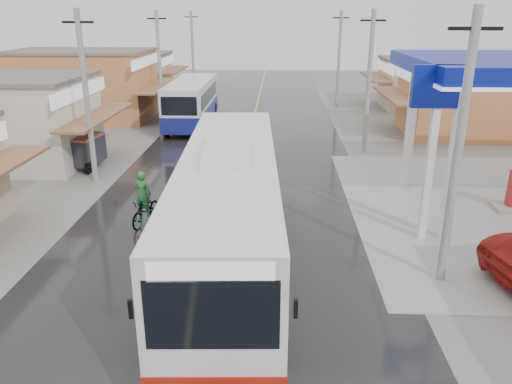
{
  "coord_description": "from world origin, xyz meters",
  "views": [
    {
      "loc": [
        1.9,
        -13.87,
        7.78
      ],
      "look_at": [
        1.16,
        2.74,
        1.8
      ],
      "focal_mm": 35.0,
      "sensor_mm": 36.0,
      "label": 1
    }
  ],
  "objects_px": {
    "coach_bus": "(230,212)",
    "second_bus": "(192,102)",
    "tricycle_near": "(85,150)",
    "cyclist": "(145,207)"
  },
  "relations": [
    {
      "from": "coach_bus",
      "to": "second_bus",
      "type": "xyz_separation_m",
      "value": [
        -4.79,
        21.53,
        -0.27
      ]
    },
    {
      "from": "tricycle_near",
      "to": "coach_bus",
      "type": "bearing_deg",
      "value": -42.36
    },
    {
      "from": "second_bus",
      "to": "tricycle_near",
      "type": "distance_m",
      "value": 11.49
    },
    {
      "from": "second_bus",
      "to": "cyclist",
      "type": "height_order",
      "value": "second_bus"
    },
    {
      "from": "coach_bus",
      "to": "tricycle_near",
      "type": "relative_size",
      "value": 5.41
    },
    {
      "from": "second_bus",
      "to": "cyclist",
      "type": "relative_size",
      "value": 4.41
    },
    {
      "from": "coach_bus",
      "to": "cyclist",
      "type": "height_order",
      "value": "coach_bus"
    },
    {
      "from": "coach_bus",
      "to": "cyclist",
      "type": "bearing_deg",
      "value": 133.01
    },
    {
      "from": "coach_bus",
      "to": "second_bus",
      "type": "distance_m",
      "value": 22.06
    },
    {
      "from": "coach_bus",
      "to": "cyclist",
      "type": "xyz_separation_m",
      "value": [
        -3.64,
        3.54,
        -1.28
      ]
    }
  ]
}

